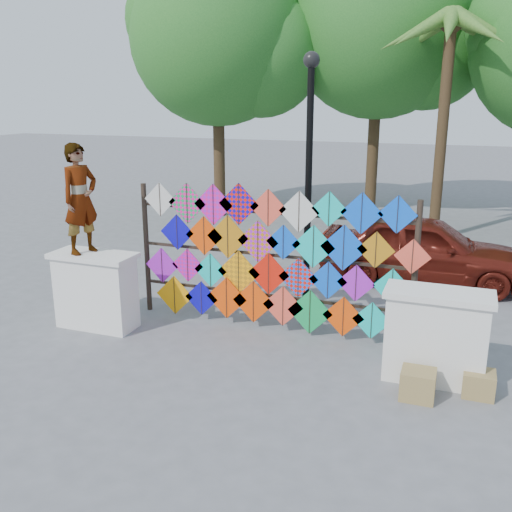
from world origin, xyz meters
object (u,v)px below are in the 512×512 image
vendor_woman (80,199)px  sedan (424,249)px  kite_rack (271,259)px  lamppost (309,159)px

vendor_woman → sedan: bearing=-33.8°
kite_rack → lamppost: size_ratio=1.10×
vendor_woman → kite_rack: bearing=-56.8°
kite_rack → lamppost: 1.97m
kite_rack → sedan: kite_rack is taller
lamppost → sedan: bearing=48.2°
lamppost → kite_rack: bearing=-101.1°
kite_rack → sedan: bearing=57.7°
kite_rack → vendor_woman: vendor_woman is taller
sedan → lamppost: (-1.91, -2.14, 1.98)m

